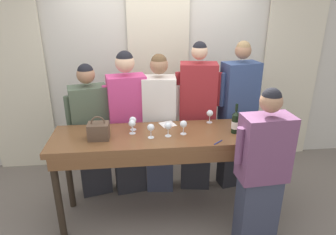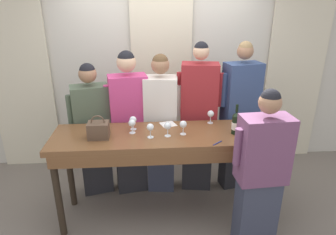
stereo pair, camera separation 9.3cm
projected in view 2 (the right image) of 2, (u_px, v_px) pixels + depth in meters
The scene contains 22 objects.
ground_plane at pixel (168, 213), 3.44m from camera, with size 18.00×18.00×0.00m, color #70665B.
wall_back at pixel (161, 68), 4.16m from camera, with size 12.00×0.06×2.80m.
curtain_panel_left at pixel (20, 75), 3.99m from camera, with size 0.81×0.03×2.69m.
curtain_panel_center at pixel (162, 73), 4.12m from camera, with size 0.81×0.03×2.69m.
curtain_panel_right at pixel (295, 70), 4.25m from camera, with size 0.81×0.03×2.69m.
tasting_bar at pixel (169, 144), 3.09m from camera, with size 2.38×0.65×1.00m.
wine_bottle at pixel (236, 123), 3.02m from camera, with size 0.08×0.08×0.31m.
handbag at pixel (99, 130), 2.94m from camera, with size 0.21×0.16×0.24m.
wine_glass_front_left at pixel (133, 120), 3.13m from camera, with size 0.07×0.07×0.15m.
wine_glass_front_mid at pixel (183, 125), 3.01m from camera, with size 0.07×0.07×0.15m.
wine_glass_front_right at pixel (168, 126), 2.97m from camera, with size 0.07×0.07×0.15m.
wine_glass_center_left at pixel (150, 128), 2.94m from camera, with size 0.07×0.07×0.15m.
wine_glass_center_mid at pixel (132, 123), 3.04m from camera, with size 0.07×0.07×0.15m.
wine_glass_center_right at pixel (211, 114), 3.29m from camera, with size 0.07×0.07×0.15m.
napkin at pixel (168, 124), 3.29m from camera, with size 0.20×0.20×0.00m.
pen at pixel (218, 143), 2.85m from camera, with size 0.10×0.09×0.01m.
guest_olive_jacket at pixel (93, 131), 3.56m from camera, with size 0.53×0.35×1.64m.
guest_pink_top at pixel (129, 124), 3.56m from camera, with size 0.55×0.32×1.77m.
guest_cream_sweater at pixel (161, 125), 3.59m from camera, with size 0.50×0.31×1.73m.
guest_striped_shirt at pixel (198, 119), 3.60m from camera, with size 0.54×0.32×1.86m.
guest_navy_coat at pixel (239, 118), 3.64m from camera, with size 0.53×0.32×1.86m.
host_pouring at pixel (260, 175), 2.69m from camera, with size 0.55×0.28×1.62m.
Camera 2 is at (-0.21, -2.78, 2.29)m, focal length 32.00 mm.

